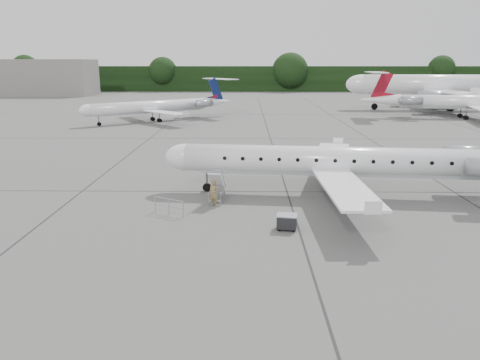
# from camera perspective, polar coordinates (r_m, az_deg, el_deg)

# --- Properties ---
(ground) EXTENTS (320.00, 320.00, 0.00)m
(ground) POSITION_cam_1_polar(r_m,az_deg,el_deg) (27.44, 13.53, -5.75)
(ground) COLOR #61615E
(ground) RESTS_ON ground
(treeline) EXTENTS (260.00, 4.00, 8.00)m
(treeline) POSITION_cam_1_polar(r_m,az_deg,el_deg) (155.35, 3.09, 12.22)
(treeline) COLOR black
(treeline) RESTS_ON ground
(terminal_building) EXTENTS (40.00, 14.00, 10.00)m
(terminal_building) POSITION_cam_1_polar(r_m,az_deg,el_deg) (149.58, -25.04, 11.26)
(terminal_building) COLOR slate
(terminal_building) RESTS_ON ground
(main_regional_jet) EXTENTS (29.07, 22.27, 6.98)m
(main_regional_jet) POSITION_cam_1_polar(r_m,az_deg,el_deg) (33.03, 11.72, 3.98)
(main_regional_jet) COLOR white
(main_regional_jet) RESTS_ON ground
(airstair) EXTENTS (1.10, 2.59, 2.19)m
(airstair) POSITION_cam_1_polar(r_m,az_deg,el_deg) (31.58, -2.79, -0.66)
(airstair) COLOR white
(airstair) RESTS_ON ground
(passenger) EXTENTS (0.75, 0.59, 1.80)m
(passenger) POSITION_cam_1_polar(r_m,az_deg,el_deg) (30.29, -3.22, -1.68)
(passenger) COLOR olive
(passenger) RESTS_ON ground
(safety_railing) EXTENTS (1.95, 1.16, 1.00)m
(safety_railing) POSITION_cam_1_polar(r_m,az_deg,el_deg) (29.21, -8.67, -3.25)
(safety_railing) COLOR #999CA1
(safety_railing) RESTS_ON ground
(baggage_cart) EXTENTS (1.21, 1.04, 0.94)m
(baggage_cart) POSITION_cam_1_polar(r_m,az_deg,el_deg) (26.48, 5.74, -5.07)
(baggage_cart) COLOR black
(baggage_cart) RESTS_ON ground
(bg_narrowbody) EXTENTS (39.11, 28.83, 13.69)m
(bg_narrowbody) POSITION_cam_1_polar(r_m,az_deg,el_deg) (101.33, 23.08, 11.74)
(bg_narrowbody) COLOR white
(bg_narrowbody) RESTS_ON ground
(bg_regional_left) EXTENTS (30.91, 29.65, 6.58)m
(bg_regional_left) POSITION_cam_1_polar(r_m,az_deg,el_deg) (75.73, -10.93, 9.45)
(bg_regional_left) COLOR white
(bg_regional_left) RESTS_ON ground
(bg_regional_right) EXTENTS (31.63, 24.25, 7.76)m
(bg_regional_right) POSITION_cam_1_polar(r_m,az_deg,el_deg) (87.54, 26.47, 9.23)
(bg_regional_right) COLOR white
(bg_regional_right) RESTS_ON ground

